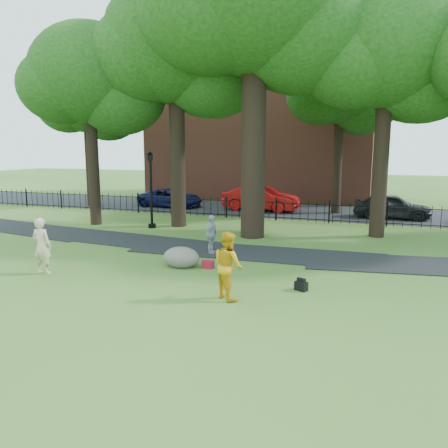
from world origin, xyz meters
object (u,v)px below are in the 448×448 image
at_px(big_tree, 258,6).
at_px(red_sedan, 261,198).
at_px(woman, 42,246).
at_px(man, 228,265).
at_px(lamppost, 151,191).
at_px(boulder, 181,256).

height_order(big_tree, red_sedan, big_tree).
xyz_separation_m(woman, man, (6.59, -0.26, 0.00)).
xyz_separation_m(big_tree, lamppost, (-5.72, 0.44, -8.21)).
bearing_deg(man, boulder, -4.24).
bearing_deg(lamppost, man, -72.84).
bearing_deg(lamppost, big_tree, -26.25).
bearing_deg(red_sedan, man, -163.78).
bearing_deg(lamppost, woman, -107.63).
bearing_deg(boulder, man, -44.40).
bearing_deg(big_tree, man, -79.92).
height_order(boulder, red_sedan, red_sedan).
height_order(woman, red_sedan, woman).
bearing_deg(big_tree, boulder, -100.53).
relative_size(lamppost, red_sedan, 0.79).
height_order(big_tree, lamppost, big_tree).
height_order(man, red_sedan, man).
height_order(woman, man, man).
bearing_deg(big_tree, lamppost, 175.58).
xyz_separation_m(boulder, lamppost, (-4.61, 6.37, 1.55)).
xyz_separation_m(woman, boulder, (3.98, 2.30, -0.56)).
xyz_separation_m(woman, lamppost, (-0.64, 8.66, 1.00)).
relative_size(boulder, lamppost, 0.33).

